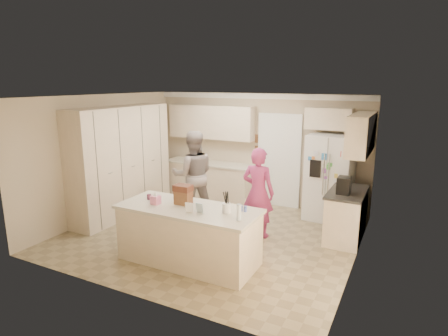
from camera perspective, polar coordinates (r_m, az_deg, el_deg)
The scene contains 41 objects.
floor at distance 7.26m, azimuth -1.99°, elevation -10.22°, with size 5.20×4.60×0.02m, color #8E7E5B.
ceiling at distance 6.67m, azimuth -2.17°, elevation 10.93°, with size 5.20×4.60×0.02m, color white.
wall_back at distance 8.90m, azimuth 5.16°, elevation 2.92°, with size 5.20×0.02×2.60m, color beige.
wall_front at distance 5.03m, azimuth -14.98°, elevation -5.43°, with size 5.20×0.02×2.60m, color beige.
wall_left at distance 8.40m, azimuth -17.85°, elevation 1.74°, with size 0.02×4.60×2.60m, color beige.
wall_right at distance 6.07m, azimuth 20.07°, elevation -2.63°, with size 0.02×4.60×2.60m, color beige.
crown_back at distance 8.72m, azimuth 5.20°, elevation 10.85°, with size 5.20×0.08×0.12m, color white.
pantry_bank at distance 8.36m, azimuth -15.32°, elevation 0.97°, with size 0.60×2.60×2.35m, color beige.
back_base_cab at distance 9.29m, azimuth -2.26°, elevation -2.03°, with size 2.20×0.60×0.88m, color beige.
back_countertop at distance 9.18m, azimuth -2.32°, elevation 0.73°, with size 2.24×0.63×0.04m, color beige.
back_upper_cab at distance 9.13m, azimuth -1.96°, elevation 7.03°, with size 2.20×0.35×0.80m, color beige.
doorway_opening at distance 8.73m, azimuth 8.40°, elevation 0.97°, with size 0.90×0.06×2.10m, color black.
doorway_casing at distance 8.70m, azimuth 8.33°, elevation 0.93°, with size 1.02×0.03×2.22m, color white.
wall_frame_upper at distance 8.81m, azimuth 5.21°, elevation 4.47°, with size 0.15×0.02×0.20m, color brown.
wall_frame_lower at distance 8.86m, azimuth 5.18°, elevation 2.74°, with size 0.15×0.02×0.20m, color brown.
refrigerator at distance 8.08m, azimuth 15.76°, elevation -1.47°, with size 0.90×0.70×1.80m, color white.
fridge_seam at distance 7.74m, azimuth 15.24°, elevation -2.06°, with size 0.01×0.02×1.78m, color gray.
fridge_dispenser at distance 7.72m, azimuth 13.74°, elevation -0.11°, with size 0.22×0.03×0.35m, color black.
fridge_handle_l at distance 7.70m, azimuth 14.92°, elevation -0.97°, with size 0.02×0.02×0.85m, color silver.
fridge_handle_r at distance 7.68m, azimuth 15.64°, elevation -1.05°, with size 0.02×0.02×0.85m, color silver.
over_fridge_cab at distance 8.15m, azimuth 15.69°, elevation 7.24°, with size 0.95×0.35×0.45m, color beige.
right_base_cab at distance 7.30m, azimuth 18.13°, elevation -6.95°, with size 0.60×1.20×0.88m, color beige.
right_countertop at distance 7.17m, azimuth 18.31°, elevation -3.47°, with size 0.63×1.24×0.04m, color #2D2B28.
right_upper_cab at distance 7.13m, azimuth 20.23°, elevation 4.95°, with size 0.35×1.50×0.70m, color beige.
coffee_maker at distance 6.94m, azimuth 17.82°, elevation -2.52°, with size 0.22×0.28×0.30m, color black.
island_base at distance 6.12m, azimuth -5.41°, elevation -10.27°, with size 2.20×0.90×0.88m, color beige.
island_top at distance 5.95m, azimuth -5.51°, elevation -6.20°, with size 2.28×0.96×0.05m, color beige.
utensil_crock at distance 5.66m, azimuth 0.35°, elevation -6.11°, with size 0.13×0.13×0.15m, color white.
tissue_box at distance 6.15m, azimuth -10.38°, elevation -4.80°, with size 0.13×0.13×0.14m, color pink.
tissue_plume at distance 6.11m, azimuth -10.42°, elevation -3.82°, with size 0.08×0.08×0.08m, color white.
dollhouse_body at distance 6.07m, azimuth -6.23°, elevation -4.50°, with size 0.26×0.18×0.22m, color brown.
dollhouse_roof at distance 6.02m, azimuth -6.27°, elevation -3.05°, with size 0.28×0.20×0.10m, color #592D1E.
jam_jar at distance 6.41m, azimuth -11.35°, elevation -4.32°, with size 0.07×0.07×0.09m, color #59263F.
greeting_card_a at distance 5.68m, azimuth -5.33°, elevation -6.02°, with size 0.12×0.01×0.16m, color white.
greeting_card_b at distance 5.65m, azimuth -3.76°, elevation -6.11°, with size 0.12×0.01×0.16m, color silver.
water_bottle at distance 5.35m, azimuth 2.28°, elevation -6.75°, with size 0.07×0.07×0.24m, color silver.
shaker_salt at distance 5.74m, azimuth 2.64°, elevation -6.14°, with size 0.05×0.05×0.09m, color #4C5FB7.
shaker_pepper at distance 5.72m, azimuth 3.28°, elevation -6.24°, with size 0.05×0.05×0.09m, color #4C5FB7.
teen_boy at distance 7.91m, azimuth -4.73°, elevation -1.05°, with size 0.91×0.71×1.87m, color gray.
teen_girl at distance 6.97m, azimuth 5.22°, elevation -3.74°, with size 0.62×0.41×1.70m, color #C4377D.
fridge_magnets at distance 7.73m, azimuth 15.22°, elevation -2.08°, with size 0.76×0.02×1.44m, color tan, non-canonical shape.
Camera 1 is at (3.24, -5.83, 2.86)m, focal length 30.00 mm.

